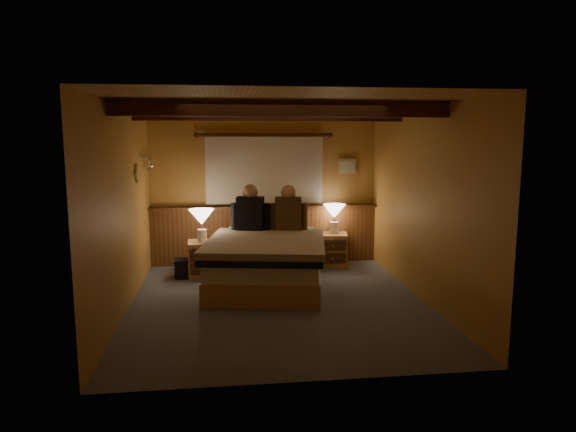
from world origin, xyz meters
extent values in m
plane|color=#575A67|center=(0.00, 0.00, 0.00)|extent=(4.20, 4.20, 0.00)
plane|color=#B88C45|center=(0.00, 0.00, 2.40)|extent=(4.20, 4.20, 0.00)
plane|color=#BB8D43|center=(0.00, 2.10, 1.20)|extent=(3.60, 0.00, 3.60)
plane|color=#BB8D43|center=(-1.80, 0.00, 1.20)|extent=(0.00, 4.20, 4.20)
plane|color=#BB8D43|center=(1.80, 0.00, 1.20)|extent=(0.00, 4.20, 4.20)
plane|color=#BB8D43|center=(0.00, -2.10, 1.20)|extent=(3.60, 0.00, 3.60)
cube|color=brown|center=(0.00, 2.04, 0.45)|extent=(3.60, 0.12, 0.90)
cube|color=brown|center=(0.00, 1.98, 0.92)|extent=(3.60, 0.22, 0.04)
cylinder|color=#4B2612|center=(0.00, 2.02, 2.05)|extent=(2.10, 0.05, 0.05)
sphere|color=#4B2612|center=(-1.05, 2.02, 2.05)|extent=(0.08, 0.08, 0.08)
sphere|color=#4B2612|center=(1.05, 2.02, 2.05)|extent=(0.08, 0.08, 0.08)
cube|color=silver|center=(0.00, 2.03, 1.50)|extent=(1.85, 0.08, 1.05)
cube|color=#4B2612|center=(0.00, -0.60, 2.31)|extent=(3.60, 0.15, 0.16)
cube|color=#4B2612|center=(0.00, 0.90, 2.31)|extent=(3.60, 0.15, 0.16)
cylinder|color=silver|center=(-1.74, 1.60, 1.75)|extent=(0.03, 0.55, 0.03)
torus|color=silver|center=(-1.71, 1.45, 1.63)|extent=(0.01, 0.21, 0.21)
torus|color=silver|center=(-1.71, 1.68, 1.63)|extent=(0.01, 0.21, 0.21)
cube|color=tan|center=(1.35, 2.08, 1.55)|extent=(0.30, 0.03, 0.25)
cube|color=beige|center=(1.35, 2.06, 1.55)|extent=(0.24, 0.01, 0.19)
cube|color=tan|center=(-0.08, 0.71, 0.14)|extent=(1.75, 2.14, 0.29)
cube|color=white|center=(-0.08, 0.71, 0.40)|extent=(1.71, 2.10, 0.23)
cube|color=black|center=(-0.12, 0.48, 0.55)|extent=(1.75, 1.77, 0.08)
cube|color=#C88A8F|center=(-0.10, 0.60, 0.62)|extent=(1.82, 1.97, 0.12)
cube|color=white|center=(-0.31, 1.52, 0.60)|extent=(0.62, 0.42, 0.15)
cube|color=white|center=(0.41, 1.39, 0.60)|extent=(0.62, 0.42, 0.15)
cube|color=tan|center=(-0.95, 1.36, 0.26)|extent=(0.49, 0.44, 0.51)
cube|color=brown|center=(-0.93, 1.16, 0.36)|extent=(0.42, 0.04, 0.18)
cube|color=brown|center=(-0.93, 1.16, 0.15)|extent=(0.42, 0.04, 0.18)
cylinder|color=silver|center=(-0.93, 1.16, 0.36)|extent=(0.03, 0.03, 0.03)
cylinder|color=silver|center=(-0.93, 1.16, 0.15)|extent=(0.03, 0.03, 0.03)
cube|color=tan|center=(1.05, 1.77, 0.25)|extent=(0.52, 0.48, 0.51)
cube|color=brown|center=(1.02, 1.58, 0.35)|extent=(0.41, 0.08, 0.18)
cube|color=brown|center=(1.02, 1.58, 0.15)|extent=(0.41, 0.08, 0.18)
cylinder|color=silver|center=(1.02, 1.58, 0.35)|extent=(0.03, 0.03, 0.03)
cylinder|color=silver|center=(1.02, 1.58, 0.15)|extent=(0.03, 0.03, 0.03)
cylinder|color=white|center=(-0.97, 1.34, 0.60)|extent=(0.14, 0.14, 0.18)
cylinder|color=silver|center=(-0.97, 1.34, 0.73)|extent=(0.02, 0.02, 0.10)
cone|color=#FEE6C6|center=(-0.97, 1.34, 0.88)|extent=(0.37, 0.37, 0.22)
cylinder|color=white|center=(1.09, 1.81, 0.59)|extent=(0.14, 0.14, 0.18)
cylinder|color=silver|center=(1.09, 1.81, 0.71)|extent=(0.02, 0.02, 0.10)
cone|color=#FEE6C6|center=(1.09, 1.81, 0.86)|extent=(0.35, 0.35, 0.22)
cube|color=black|center=(-0.26, 1.36, 0.90)|extent=(0.43, 0.30, 0.51)
cylinder|color=black|center=(-0.49, 1.41, 0.86)|extent=(0.12, 0.12, 0.41)
cylinder|color=black|center=(-0.04, 1.32, 0.86)|extent=(0.12, 0.12, 0.41)
sphere|color=tan|center=(-0.26, 1.36, 1.23)|extent=(0.23, 0.23, 0.23)
cube|color=#4A341D|center=(0.29, 1.33, 0.90)|extent=(0.42, 0.28, 0.50)
cylinder|color=#4A341D|center=(0.08, 1.36, 0.86)|extent=(0.12, 0.12, 0.40)
cylinder|color=#4A341D|center=(0.51, 1.29, 0.86)|extent=(0.12, 0.12, 0.40)
sphere|color=tan|center=(0.29, 1.33, 1.22)|extent=(0.22, 0.22, 0.22)
cube|color=black|center=(-1.14, 1.31, 0.14)|extent=(0.46, 0.29, 0.27)
cylinder|color=black|center=(-1.14, 1.31, 0.29)|extent=(0.09, 0.27, 0.07)
camera|label=1|loc=(-0.64, -6.07, 2.02)|focal=32.00mm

